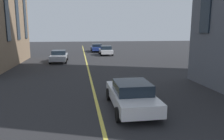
% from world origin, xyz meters
% --- Properties ---
extents(lane_centre_line, '(80.00, 0.16, 0.01)m').
position_xyz_m(lane_centre_line, '(20.00, 0.00, 0.00)').
color(lane_centre_line, '#D8C64C').
rests_on(lane_centre_line, ground_plane).
extents(car_silver_oncoming, '(4.40, 1.95, 1.37)m').
position_xyz_m(car_silver_oncoming, '(32.93, 3.21, 0.70)').
color(car_silver_oncoming, '#B7BABF').
rests_on(car_silver_oncoming, ground_plane).
extents(car_white_far, '(3.90, 1.89, 1.40)m').
position_xyz_m(car_white_far, '(39.30, -3.19, 0.70)').
color(car_white_far, silver).
rests_on(car_white_far, ground_plane).
extents(car_blue_near, '(4.40, 1.95, 1.37)m').
position_xyz_m(car_blue_near, '(44.73, -2.25, 0.70)').
color(car_blue_near, navy).
rests_on(car_blue_near, ground_plane).
extents(car_white_parked_b, '(4.40, 1.95, 1.37)m').
position_xyz_m(car_white_parked_b, '(16.41, -1.57, 0.70)').
color(car_white_parked_b, silver).
rests_on(car_white_parked_b, ground_plane).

